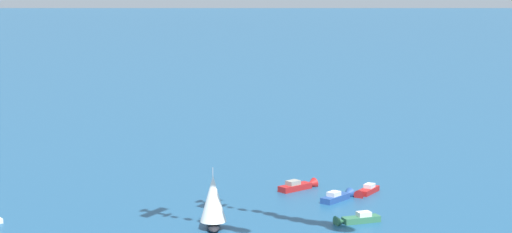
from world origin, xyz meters
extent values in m
cube|color=#33704C|center=(24.80, 17.29, 0.58)|extent=(7.45, 3.29, 1.15)
cone|color=#33704C|center=(20.44, 16.67, 0.58)|extent=(2.15, 2.54, 2.30)
cube|color=silver|center=(25.33, 17.37, 1.58)|extent=(2.75, 2.18, 0.86)
cube|color=#B21E1E|center=(33.79, 39.33, 0.55)|extent=(6.27, 6.60, 1.10)
cone|color=#B21E1E|center=(30.96, 36.19, 0.55)|extent=(2.82, 2.79, 2.21)
cube|color=silver|center=(34.14, 39.71, 1.52)|extent=(2.93, 2.98, 0.83)
ellipsoid|color=black|center=(-3.03, 19.05, 0.61)|extent=(3.68, 9.03, 1.23)
cylinder|color=#B2B2B7|center=(-2.94, 19.71, 6.27)|extent=(0.14, 0.14, 10.09)
cone|color=white|center=(-3.10, 18.62, 5.77)|extent=(5.46, 5.46, 8.57)
cube|color=#23478C|center=(24.95, 34.21, 0.60)|extent=(7.32, 6.59, 1.20)
cone|color=#23478C|center=(28.50, 37.11, 0.60)|extent=(3.00, 3.07, 2.40)
cube|color=silver|center=(24.51, 33.86, 1.65)|extent=(3.24, 3.14, 0.90)
cube|color=#B21E1E|center=(19.39, 45.39, 0.63)|extent=(8.07, 5.95, 1.25)
cone|color=#B21E1E|center=(23.59, 47.69, 0.63)|extent=(2.96, 3.16, 2.50)
cube|color=gray|center=(18.87, 45.11, 1.72)|extent=(3.36, 3.07, 0.94)
camera|label=1|loc=(-33.54, -154.24, 48.75)|focal=69.51mm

